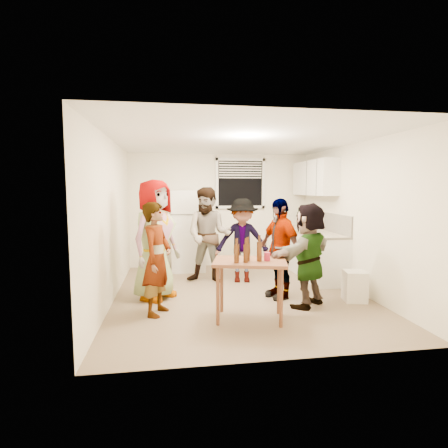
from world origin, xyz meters
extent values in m
cube|color=white|center=(-0.75, 1.88, 0.85)|extent=(0.70, 0.70, 1.70)
cube|color=white|center=(1.70, 1.15, 0.43)|extent=(0.60, 2.20, 0.86)
cube|color=beige|center=(1.70, 1.15, 0.88)|extent=(0.64, 2.22, 0.04)
cube|color=#B8B1A7|center=(1.99, 1.15, 1.08)|extent=(0.03, 2.20, 0.36)
cube|color=white|center=(1.83, 1.35, 1.95)|extent=(0.34, 1.60, 0.70)
cylinder|color=white|center=(1.68, 1.20, 0.90)|extent=(0.11, 0.11, 0.23)
cylinder|color=black|center=(1.75, 1.98, 0.90)|extent=(0.08, 0.08, 0.30)
cylinder|color=#47230C|center=(1.60, 0.80, 0.90)|extent=(0.06, 0.06, 0.22)
cylinder|color=#1A2DB2|center=(1.44, 0.56, 0.90)|extent=(0.09, 0.09, 0.12)
cube|color=#DDDD43|center=(1.92, 1.82, 0.97)|extent=(0.02, 0.16, 0.14)
cube|color=silver|center=(1.70, -0.60, 0.25)|extent=(0.38, 0.38, 0.47)
cylinder|color=#47230C|center=(0.04, -1.16, 0.80)|extent=(0.07, 0.07, 0.25)
cylinder|color=#A41E38|center=(0.14, -1.15, 0.80)|extent=(0.08, 0.08, 0.11)
imported|color=#979797|center=(-1.35, 0.01, 0.00)|extent=(2.04, 1.90, 0.60)
imported|color=#141933|center=(-1.29, -0.71, 0.00)|extent=(1.66, 1.09, 0.37)
imported|color=brown|center=(-0.41, 0.83, 0.00)|extent=(1.38, 1.94, 0.67)
imported|color=#434348|center=(0.21, 0.78, 0.00)|extent=(1.22, 1.69, 0.58)
imported|color=black|center=(0.60, -0.25, 0.00)|extent=(1.81, 1.40, 0.39)
imported|color=#D77E52|center=(0.90, -0.70, 0.00)|extent=(2.07, 2.09, 0.45)
camera|label=1|loc=(-1.09, -5.51, 1.74)|focal=28.00mm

